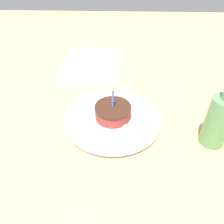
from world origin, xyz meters
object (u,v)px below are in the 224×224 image
Objects in this scene: plate at (112,119)px; marble_board at (92,64)px; fork at (127,129)px; cake_slice at (112,112)px; bottle at (219,120)px.

marble_board is (0.34, 0.09, 0.00)m from plate.
fork is at bearing -160.66° from marble_board.
cake_slice is 0.36× the size of marble_board.
cake_slice is at bearing 39.09° from fork.
marble_board is at bearing 19.34° from fork.
cake_slice reaches higher than plate.
marble_board is at bearing 41.23° from bottle.
fork reaches higher than plate.
plate is 1.48× the size of bottle.
fork is 0.41m from marble_board.
marble_board is at bearing 15.73° from cake_slice.
plate is 2.69× the size of cake_slice.
marble_board is (0.41, 0.36, -0.07)m from bottle.
cake_slice is 0.35m from marble_board.
fork is at bearing -140.91° from cake_slice.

